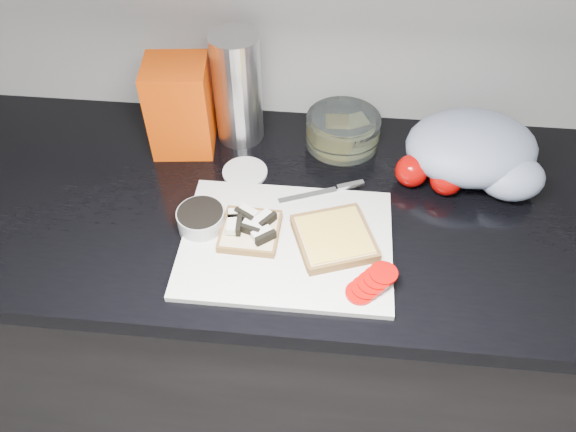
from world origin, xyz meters
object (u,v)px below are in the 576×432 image
object	(u,v)px
bread_bag	(180,107)
steel_canister	(238,89)
glass_bowl	(343,130)
cutting_board	(286,243)

from	to	relation	value
bread_bag	steel_canister	world-z (taller)	steel_canister
glass_bowl	steel_canister	world-z (taller)	steel_canister
glass_bowl	steel_canister	xyz separation A→B (m)	(-0.23, 0.00, 0.09)
cutting_board	glass_bowl	bearing A→B (deg)	73.31
glass_bowl	bread_bag	bearing A→B (deg)	-173.49
glass_bowl	steel_canister	bearing A→B (deg)	179.08
glass_bowl	bread_bag	xyz separation A→B (m)	(-0.35, -0.04, 0.07)
bread_bag	cutting_board	bearing A→B (deg)	-53.59
cutting_board	steel_canister	bearing A→B (deg)	113.26
glass_bowl	steel_canister	distance (m)	0.25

